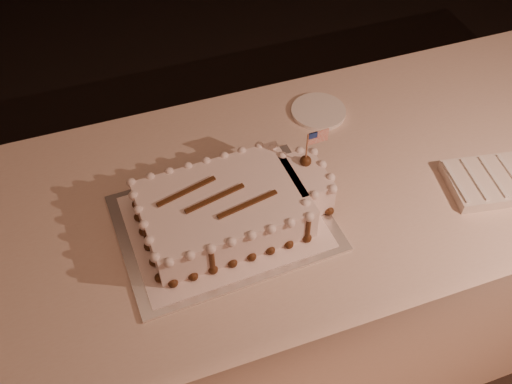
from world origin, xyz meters
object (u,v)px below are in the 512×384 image
object	(u,v)px
sheet_cake	(234,206)
napkin_stack	(491,181)
banquet_table	(255,280)
cake_board	(224,223)
side_plate	(318,111)

from	to	relation	value
sheet_cake	napkin_stack	bearing A→B (deg)	-9.49
banquet_table	napkin_stack	distance (m)	0.71
cake_board	banquet_table	bearing A→B (deg)	27.16
cake_board	sheet_cake	xyz separation A→B (m)	(0.03, 0.00, 0.05)
cake_board	napkin_stack	xyz separation A→B (m)	(0.66, -0.11, 0.01)
banquet_table	cake_board	size ratio (longest dim) A/B	4.92
sheet_cake	side_plate	world-z (taller)	sheet_cake
napkin_stack	side_plate	bearing A→B (deg)	126.66
banquet_table	cake_board	xyz separation A→B (m)	(-0.10, -0.05, 0.38)
cake_board	sheet_cake	distance (m)	0.06
sheet_cake	napkin_stack	xyz separation A→B (m)	(0.64, -0.11, -0.04)
cake_board	sheet_cake	world-z (taller)	sheet_cake
cake_board	napkin_stack	distance (m)	0.67
sheet_cake	side_plate	xyz separation A→B (m)	(0.34, 0.29, -0.05)
banquet_table	sheet_cake	distance (m)	0.44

